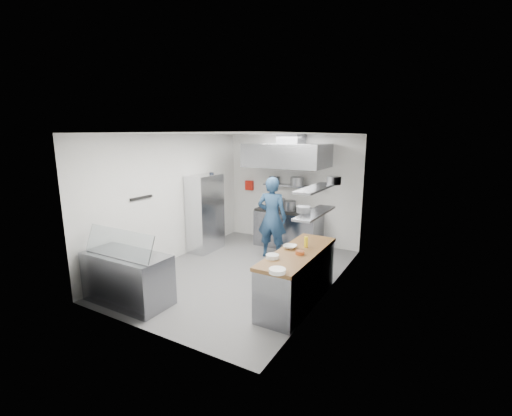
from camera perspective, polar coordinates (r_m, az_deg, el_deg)
The scene contains 35 objects.
floor at distance 7.16m, azimuth -2.40°, elevation -10.71°, with size 5.00×5.00×0.00m, color #525254.
ceiling at distance 6.61m, azimuth -2.62°, elevation 12.30°, with size 5.00×5.00×0.00m, color silver.
wall_back at distance 8.93m, azimuth 6.02°, elevation 3.14°, with size 3.60×0.02×2.80m, color white.
wall_front at distance 4.88m, azimuth -18.30°, elevation -4.84°, with size 3.60×0.02×2.80m, color white.
wall_left at distance 7.84m, azimuth -13.75°, elevation 1.62°, with size 5.00×0.02×2.80m, color white.
wall_right at distance 6.01m, azimuth 12.21°, elevation -1.38°, with size 5.00×0.02×2.80m, color white.
gas_range at distance 8.73m, azimuth 5.43°, elevation -3.43°, with size 1.60×0.80×0.90m, color gray.
cooktop at distance 8.62m, azimuth 5.49°, elevation -0.35°, with size 1.57×0.78×0.06m, color black.
stock_pot_left at distance 8.91m, azimuth 4.11°, elevation 0.93°, with size 0.26×0.26×0.20m, color slate.
stock_pot_mid at distance 8.42m, azimuth 5.67°, elevation 0.40°, with size 0.31×0.31×0.24m, color slate.
over_range_shelf at distance 8.73m, azimuth 6.21°, elevation 3.72°, with size 1.60×0.30×0.04m, color gray.
shelf_pot_a at distance 8.97m, azimuth 3.00°, elevation 4.71°, with size 0.25×0.25×0.18m, color slate.
shelf_pot_b at distance 8.54m, azimuth 6.87°, elevation 4.41°, with size 0.33×0.33×0.22m, color slate.
extractor_hood at distance 8.28m, azimuth 5.18°, elevation 8.73°, with size 1.90×1.15×0.55m, color gray.
hood_duct at distance 8.47m, azimuth 5.87°, elevation 11.36°, with size 0.55×0.55×0.24m, color slate.
red_firebox at distance 9.44m, azimuth -1.11°, elevation 3.79°, with size 0.22×0.10×0.26m, color red.
chef at distance 7.80m, azimuth 2.68°, elevation -1.59°, with size 0.68×0.45×1.87m, color navy.
wire_rack at distance 8.36m, azimuth -8.45°, elevation -0.85°, with size 0.50×0.90×1.85m, color silver.
rack_bin_a at distance 8.57m, azimuth -7.45°, elevation -1.36°, with size 0.17×0.22×0.20m, color white.
rack_bin_b at distance 8.78m, azimuth -6.03°, elevation 2.32°, with size 0.12×0.16×0.14m, color yellow.
rack_jar at distance 8.36m, azimuth -7.42°, elevation 5.26°, with size 0.11×0.11×0.18m, color black.
knife_strip at distance 7.18m, azimuth -18.56°, elevation 1.63°, with size 0.04×0.55×0.05m, color black.
prep_counter_base at distance 5.88m, azimuth 6.95°, elevation -11.56°, with size 0.62×2.00×0.84m, color gray.
prep_counter_top at distance 5.72m, azimuth 7.07°, elevation -7.42°, with size 0.65×2.04×0.06m, color brown.
plate_stack_a at distance 4.81m, azimuth 3.59°, elevation -10.40°, with size 0.24×0.24×0.06m, color white.
plate_stack_b at distance 5.34m, azimuth 2.74°, elevation -8.07°, with size 0.21×0.21×0.06m, color white.
copper_pan at distance 5.55m, azimuth 7.33°, elevation -7.36°, with size 0.15×0.15×0.06m, color #D8713C.
squeeze_bottle at distance 5.90m, azimuth 8.34°, elevation -5.61°, with size 0.07×0.07×0.18m, color yellow.
mixing_bowl at distance 5.82m, azimuth 5.67°, elevation -6.44°, with size 0.23×0.23×0.06m, color white.
wall_shelf_lower at distance 5.76m, azimuth 9.84°, elevation -0.84°, with size 0.30×1.30×0.04m, color gray.
wall_shelf_upper at distance 5.69m, azimuth 9.99°, elevation 3.29°, with size 0.30×1.30×0.04m, color gray.
shelf_pot_c at distance 5.68m, azimuth 7.92°, elevation -0.23°, with size 0.24×0.24×0.10m, color slate.
shelf_pot_d at distance 6.00m, azimuth 12.85°, elevation 4.49°, with size 0.24×0.24×0.14m, color slate.
display_case at distance 6.22m, azimuth -20.59°, elevation -10.87°, with size 1.50×0.70×0.85m, color gray.
display_glass at distance 5.94m, azimuth -21.93°, elevation -5.45°, with size 1.47×0.02×0.45m, color silver.
Camera 1 is at (3.51, -5.60, 2.76)m, focal length 24.00 mm.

